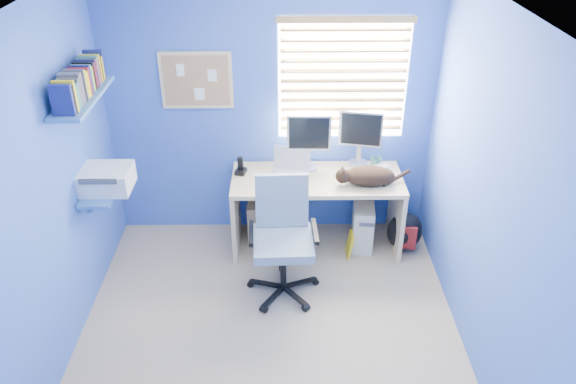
{
  "coord_description": "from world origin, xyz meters",
  "views": [
    {
      "loc": [
        0.1,
        -3.19,
        3.24
      ],
      "look_at": [
        0.15,
        0.65,
        0.95
      ],
      "focal_mm": 35.0,
      "sensor_mm": 36.0,
      "label": 1
    }
  ],
  "objects_px": {
    "laptop": "(291,165)",
    "tower_pc": "(363,223)",
    "office_chair": "(283,253)",
    "cat": "(369,176)",
    "desk": "(316,212)"
  },
  "relations": [
    {
      "from": "tower_pc",
      "to": "cat",
      "type": "bearing_deg",
      "value": -83.9
    },
    {
      "from": "desk",
      "to": "tower_pc",
      "type": "height_order",
      "value": "desk"
    },
    {
      "from": "cat",
      "to": "office_chair",
      "type": "height_order",
      "value": "office_chair"
    },
    {
      "from": "desk",
      "to": "office_chair",
      "type": "height_order",
      "value": "office_chair"
    },
    {
      "from": "desk",
      "to": "laptop",
      "type": "xyz_separation_m",
      "value": [
        -0.24,
        0.05,
        0.48
      ]
    },
    {
      "from": "laptop",
      "to": "tower_pc",
      "type": "distance_m",
      "value": 0.93
    },
    {
      "from": "laptop",
      "to": "office_chair",
      "type": "distance_m",
      "value": 0.84
    },
    {
      "from": "cat",
      "to": "desk",
      "type": "bearing_deg",
      "value": 159.42
    },
    {
      "from": "laptop",
      "to": "tower_pc",
      "type": "relative_size",
      "value": 0.73
    },
    {
      "from": "office_chair",
      "to": "cat",
      "type": "bearing_deg",
      "value": 34.78
    },
    {
      "from": "cat",
      "to": "tower_pc",
      "type": "xyz_separation_m",
      "value": [
        -0.0,
        0.13,
        -0.6
      ]
    },
    {
      "from": "desk",
      "to": "laptop",
      "type": "bearing_deg",
      "value": 168.94
    },
    {
      "from": "cat",
      "to": "laptop",
      "type": "bearing_deg",
      "value": 160.53
    },
    {
      "from": "desk",
      "to": "cat",
      "type": "xyz_separation_m",
      "value": [
        0.45,
        -0.12,
        0.45
      ]
    },
    {
      "from": "desk",
      "to": "laptop",
      "type": "height_order",
      "value": "laptop"
    }
  ]
}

